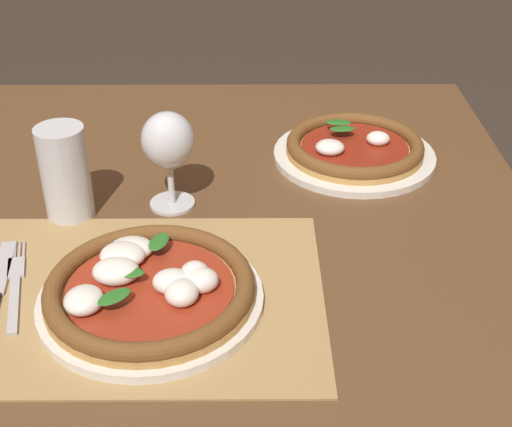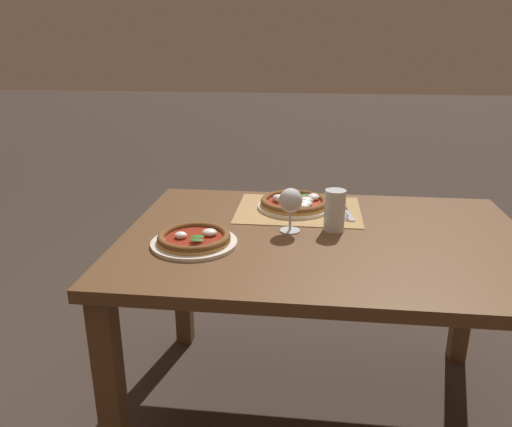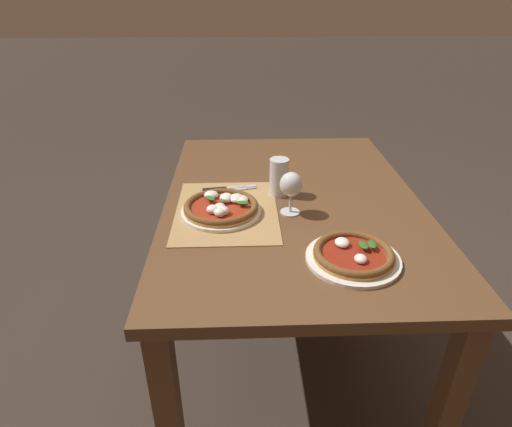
{
  "view_description": "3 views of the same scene",
  "coord_description": "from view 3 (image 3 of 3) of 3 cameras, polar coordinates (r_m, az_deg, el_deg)",
  "views": [
    {
      "loc": [
        0.25,
        -0.97,
        1.32
      ],
      "look_at": [
        0.25,
        -0.17,
        0.82
      ],
      "focal_mm": 50.0,
      "sensor_mm": 36.0,
      "label": 1
    },
    {
      "loc": [
        0.05,
        1.59,
        1.37
      ],
      "look_at": [
        0.25,
        -0.09,
        0.77
      ],
      "focal_mm": 35.0,
      "sensor_mm": 36.0,
      "label": 2
    },
    {
      "loc": [
        1.45,
        -0.19,
        1.47
      ],
      "look_at": [
        0.21,
        -0.15,
        0.79
      ],
      "focal_mm": 30.0,
      "sensor_mm": 36.0,
      "label": 3
    }
  ],
  "objects": [
    {
      "name": "wine_glass",
      "position": [
        1.48,
        4.71,
        3.69
      ],
      "size": [
        0.08,
        0.08,
        0.16
      ],
      "color": "silver",
      "rests_on": "dining_table"
    },
    {
      "name": "paper_placemat",
      "position": [
        1.54,
        -3.94,
        0.39
      ],
      "size": [
        0.48,
        0.36,
        0.0
      ],
      "primitive_type": "cube",
      "color": "#A88451",
      "rests_on": "dining_table"
    },
    {
      "name": "fork",
      "position": [
        1.68,
        -3.17,
        3.17
      ],
      "size": [
        0.06,
        0.2,
        0.0
      ],
      "color": "#B7B7BC",
      "rests_on": "paper_placemat"
    },
    {
      "name": "pizza_far",
      "position": [
        1.3,
        12.84,
        -5.44
      ],
      "size": [
        0.28,
        0.28,
        0.05
      ],
      "color": "silver",
      "rests_on": "dining_table"
    },
    {
      "name": "ground_plane",
      "position": [
        2.08,
        3.96,
        -16.44
      ],
      "size": [
        24.0,
        24.0,
        0.0
      ],
      "primitive_type": "plane",
      "color": "#382D26"
    },
    {
      "name": "dining_table",
      "position": [
        1.68,
        4.69,
        -0.8
      ],
      "size": [
        1.37,
        0.96,
        0.74
      ],
      "color": "brown",
      "rests_on": "ground"
    },
    {
      "name": "knife",
      "position": [
        1.7,
        -3.52,
        3.45
      ],
      "size": [
        0.05,
        0.22,
        0.01
      ],
      "color": "black",
      "rests_on": "paper_placemat"
    },
    {
      "name": "pizza_near",
      "position": [
        1.52,
        -4.6,
        0.83
      ],
      "size": [
        0.28,
        0.28,
        0.05
      ],
      "color": "silver",
      "rests_on": "paper_placemat"
    },
    {
      "name": "pint_glass",
      "position": [
        1.63,
        3.07,
        4.78
      ],
      "size": [
        0.07,
        0.07,
        0.15
      ],
      "color": "silver",
      "rests_on": "dining_table"
    }
  ]
}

